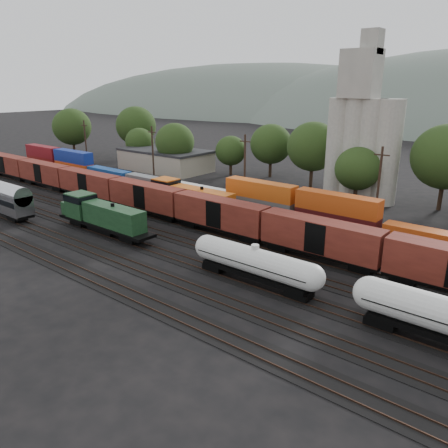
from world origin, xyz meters
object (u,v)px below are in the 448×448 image
Objects in this scene: green_locomotive at (100,214)px; orange_locomotive at (187,197)px; tank_car_a at (255,262)px; grain_silo at (362,138)px.

orange_locomotive is at bearing 79.41° from green_locomotive.
tank_car_a is at bearing -0.00° from green_locomotive.
orange_locomotive reaches higher than green_locomotive.
green_locomotive is 1.14× the size of tank_car_a.
grain_silo is (-5.97, 41.00, 8.75)m from tank_car_a.
grain_silo is at bearing 98.29° from tank_car_a.
orange_locomotive is (-24.09, 15.00, 0.24)m from tank_car_a.
tank_car_a is 42.35m from grain_silo.
grain_silo reaches higher than tank_car_a.
green_locomotive is 0.63× the size of grain_silo.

